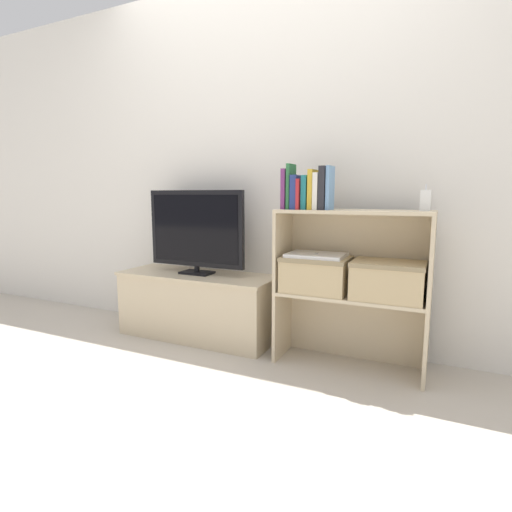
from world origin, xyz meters
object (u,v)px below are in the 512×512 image
object	(u,v)px
book_crimson	(302,194)
book_forest	(291,187)
tv	(196,230)
laptop	(316,255)
book_navy	(297,192)
book_teal	(307,193)
storage_basket_left	(316,272)
storage_basket_right	(388,279)
tv_stand	(198,305)
book_charcoal	(325,188)
book_mustard	(313,190)
book_skyblue	(330,188)
book_plum	(286,189)
book_ivory	(318,191)
baby_monitor	(425,200)

from	to	relation	value
book_crimson	book_forest	bearing A→B (deg)	180.00
tv	laptop	world-z (taller)	tv
book_navy	book_teal	distance (m)	0.06
storage_basket_left	storage_basket_right	bearing A→B (deg)	0.00
tv_stand	book_crimson	size ratio (longest dim) A/B	6.55
tv_stand	laptop	xyz separation A→B (m)	(0.87, -0.06, 0.42)
book_charcoal	laptop	xyz separation A→B (m)	(-0.05, 0.03, -0.38)
book_crimson	storage_basket_right	xyz separation A→B (m)	(0.49, 0.03, -0.45)
tv	book_mustard	distance (m)	0.90
book_navy	book_skyblue	xyz separation A→B (m)	(0.19, 0.00, 0.02)
book_mustard	tv	bearing A→B (deg)	173.88
book_forest	book_mustard	bearing A→B (deg)	-0.00
book_plum	book_teal	size ratio (longest dim) A/B	1.20
book_forest	book_skyblue	size ratio (longest dim) A/B	1.07
storage_basket_left	book_teal	bearing A→B (deg)	-149.05
book_crimson	storage_basket_left	size ratio (longest dim) A/B	0.45
book_plum	book_teal	xyz separation A→B (m)	(0.12, 0.00, -0.02)
book_forest	book_skyblue	distance (m)	0.23
book_plum	storage_basket_left	distance (m)	0.52
book_navy	laptop	bearing A→B (deg)	16.07
book_navy	book_ivory	world-z (taller)	book_ivory
book_forest	book_charcoal	world-z (taller)	book_forest
laptop	book_teal	bearing A→B (deg)	-149.05
book_forest	book_mustard	size ratio (longest dim) A/B	1.16
book_navy	book_ivory	distance (m)	0.13
book_navy	storage_basket_left	bearing A→B (deg)	16.07
tv	book_mustard	xyz separation A→B (m)	(0.85, -0.09, 0.27)
laptop	book_charcoal	bearing A→B (deg)	-34.95
book_ivory	laptop	bearing A→B (deg)	111.70
tv_stand	laptop	world-z (taller)	laptop
tv	book_forest	xyz separation A→B (m)	(0.72, -0.09, 0.28)
storage_basket_left	book_navy	bearing A→B (deg)	-163.93
book_plum	book_navy	xyz separation A→B (m)	(0.06, 0.00, -0.02)
book_skyblue	baby_monitor	size ratio (longest dim) A/B	1.74
book_navy	storage_basket_right	distance (m)	0.70
book_forest	baby_monitor	size ratio (longest dim) A/B	1.87
book_crimson	storage_basket_right	size ratio (longest dim) A/B	0.45
tv_stand	book_forest	distance (m)	1.09
book_forest	storage_basket_left	xyz separation A→B (m)	(0.15, 0.03, -0.50)
book_teal	book_charcoal	world-z (taller)	book_charcoal
book_teal	book_skyblue	world-z (taller)	book_skyblue
storage_basket_right	book_skyblue	bearing A→B (deg)	-174.17
book_teal	book_mustard	world-z (taller)	book_mustard
book_navy	book_crimson	world-z (taller)	book_navy
book_ivory	storage_basket_right	distance (m)	0.61
book_charcoal	baby_monitor	bearing A→B (deg)	5.32
book_forest	book_teal	size ratio (longest dim) A/B	1.35
tv	laptop	size ratio (longest dim) A/B	2.21
book_forest	laptop	size ratio (longest dim) A/B	0.78
book_navy	storage_basket_left	distance (m)	0.48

